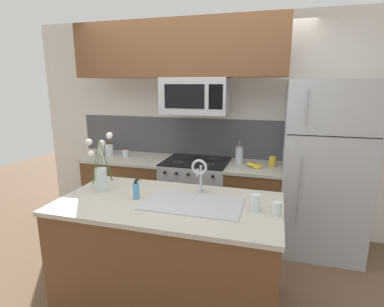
{
  "coord_description": "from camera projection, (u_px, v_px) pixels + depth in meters",
  "views": [
    {
      "loc": [
        0.9,
        -2.42,
        1.81
      ],
      "look_at": [
        0.13,
        0.27,
        1.16
      ],
      "focal_mm": 28.0,
      "sensor_mm": 36.0,
      "label": 1
    }
  ],
  "objects": [
    {
      "name": "ground_plane",
      "position": [
        172.0,
        274.0,
        2.92
      ],
      "size": [
        10.0,
        10.0,
        0.0
      ],
      "primitive_type": "plane",
      "color": "brown"
    },
    {
      "name": "rear_partition",
      "position": [
        227.0,
        126.0,
        3.74
      ],
      "size": [
        5.2,
        0.1,
        2.6
      ],
      "primitive_type": "cube",
      "color": "silver",
      "rests_on": "ground"
    },
    {
      "name": "splash_band",
      "position": [
        203.0,
        137.0,
        3.8
      ],
      "size": [
        3.39,
        0.01,
        0.48
      ],
      "primitive_type": "cube",
      "color": "#4C4C51",
      "rests_on": "rear_partition"
    },
    {
      "name": "back_counter_left",
      "position": [
        130.0,
        191.0,
        3.89
      ],
      "size": [
        1.04,
        0.65,
        0.91
      ],
      "color": "brown",
      "rests_on": "ground"
    },
    {
      "name": "back_counter_right",
      "position": [
        252.0,
        204.0,
        3.47
      ],
      "size": [
        0.63,
        0.65,
        0.91
      ],
      "color": "brown",
      "rests_on": "ground"
    },
    {
      "name": "stove_range",
      "position": [
        196.0,
        197.0,
        3.65
      ],
      "size": [
        0.76,
        0.64,
        0.93
      ],
      "color": "#A8AAAF",
      "rests_on": "ground"
    },
    {
      "name": "microwave",
      "position": [
        196.0,
        96.0,
        3.36
      ],
      "size": [
        0.74,
        0.4,
        0.4
      ],
      "color": "#A8AAAF"
    },
    {
      "name": "upper_cabinet_band",
      "position": [
        177.0,
        49.0,
        3.27
      ],
      "size": [
        2.37,
        0.34,
        0.6
      ],
      "primitive_type": "cube",
      "color": "brown"
    },
    {
      "name": "refrigerator",
      "position": [
        323.0,
        169.0,
        3.19
      ],
      "size": [
        0.85,
        0.74,
        1.86
      ],
      "color": "#A8AAAF",
      "rests_on": "ground"
    },
    {
      "name": "storage_jar_tall",
      "position": [
        102.0,
        149.0,
        3.91
      ],
      "size": [
        0.09,
        0.09,
        0.15
      ],
      "color": "silver",
      "rests_on": "back_counter_left"
    },
    {
      "name": "storage_jar_medium",
      "position": [
        109.0,
        149.0,
        3.85
      ],
      "size": [
        0.1,
        0.1,
        0.17
      ],
      "color": "silver",
      "rests_on": "back_counter_left"
    },
    {
      "name": "storage_jar_short",
      "position": [
        126.0,
        153.0,
        3.8
      ],
      "size": [
        0.08,
        0.08,
        0.1
      ],
      "color": "silver",
      "rests_on": "back_counter_left"
    },
    {
      "name": "banana_bunch",
      "position": [
        254.0,
        165.0,
        3.31
      ],
      "size": [
        0.19,
        0.16,
        0.08
      ],
      "color": "yellow",
      "rests_on": "back_counter_right"
    },
    {
      "name": "french_press",
      "position": [
        239.0,
        155.0,
        3.45
      ],
      "size": [
        0.09,
        0.09,
        0.27
      ],
      "color": "silver",
      "rests_on": "back_counter_right"
    },
    {
      "name": "coffee_tin",
      "position": [
        272.0,
        161.0,
        3.35
      ],
      "size": [
        0.08,
        0.08,
        0.11
      ],
      "primitive_type": "cylinder",
      "color": "gold",
      "rests_on": "back_counter_right"
    },
    {
      "name": "island_counter",
      "position": [
        169.0,
        253.0,
        2.46
      ],
      "size": [
        1.75,
        0.92,
        0.91
      ],
      "color": "brown",
      "rests_on": "ground"
    },
    {
      "name": "kitchen_sink",
      "position": [
        192.0,
        212.0,
        2.32
      ],
      "size": [
        0.76,
        0.44,
        0.16
      ],
      "color": "#ADAFB5",
      "rests_on": "island_counter"
    },
    {
      "name": "sink_faucet",
      "position": [
        200.0,
        172.0,
        2.46
      ],
      "size": [
        0.14,
        0.14,
        0.31
      ],
      "color": "#B7BABF",
      "rests_on": "island_counter"
    },
    {
      "name": "dish_soap_bottle",
      "position": [
        136.0,
        190.0,
        2.4
      ],
      "size": [
        0.06,
        0.05,
        0.16
      ],
      "color": "#4C93C6",
      "rests_on": "island_counter"
    },
    {
      "name": "drinking_glass",
      "position": [
        256.0,
        202.0,
        2.17
      ],
      "size": [
        0.07,
        0.07,
        0.12
      ],
      "color": "silver",
      "rests_on": "island_counter"
    },
    {
      "name": "spare_glass",
      "position": [
        277.0,
        209.0,
        2.1
      ],
      "size": [
        0.06,
        0.06,
        0.1
      ],
      "color": "silver",
      "rests_on": "island_counter"
    },
    {
      "name": "flower_vase",
      "position": [
        101.0,
        172.0,
        2.56
      ],
      "size": [
        0.17,
        0.23,
        0.5
      ],
      "color": "silver",
      "rests_on": "island_counter"
    }
  ]
}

